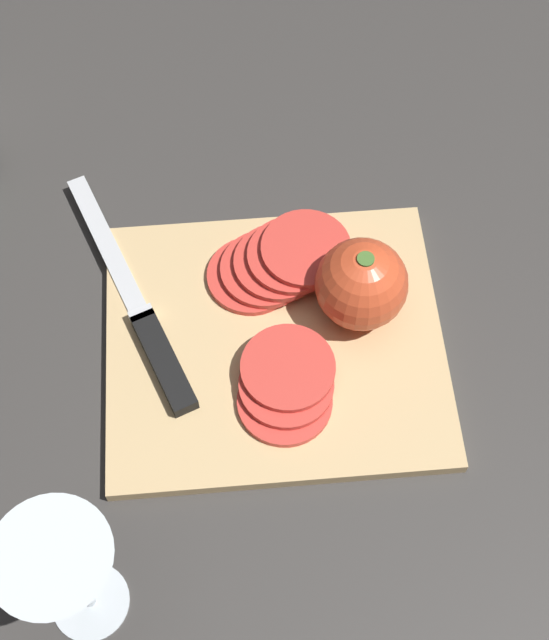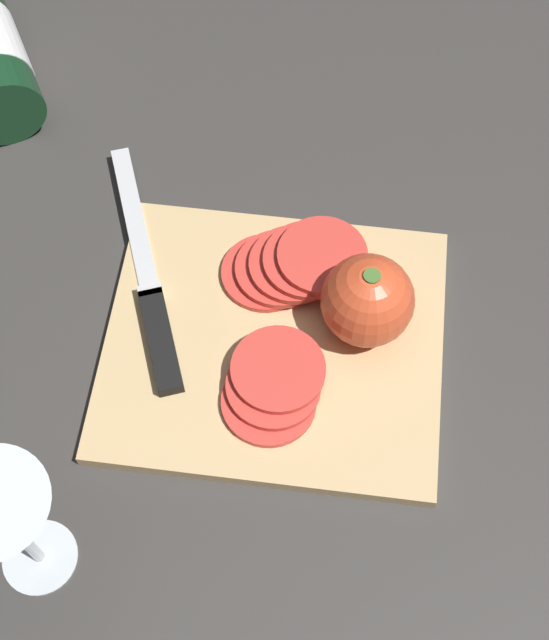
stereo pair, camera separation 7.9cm
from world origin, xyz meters
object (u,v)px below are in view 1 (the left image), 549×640
(tomato_slice_stack_near, at_px, (286,384))
(whole_tomato, at_px, (361,284))
(tomato_slice_stack_far, at_px, (278,262))
(wine_glass, at_px, (64,572))
(knife, at_px, (153,339))

(tomato_slice_stack_near, bearing_deg, whole_tomato, -133.67)
(tomato_slice_stack_near, relative_size, tomato_slice_stack_far, 0.81)
(whole_tomato, bearing_deg, wine_glass, 44.81)
(tomato_slice_stack_far, bearing_deg, knife, 28.74)
(wine_glass, distance_m, tomato_slice_stack_far, 0.35)
(whole_tomato, height_order, knife, whole_tomato)
(whole_tomato, distance_m, tomato_slice_stack_near, 0.11)
(knife, distance_m, tomato_slice_stack_near, 0.13)
(wine_glass, relative_size, tomato_slice_stack_far, 1.11)
(whole_tomato, bearing_deg, tomato_slice_stack_near, 46.33)
(tomato_slice_stack_near, bearing_deg, tomato_slice_stack_far, -91.61)
(tomato_slice_stack_far, bearing_deg, wine_glass, 58.77)
(wine_glass, xyz_separation_m, whole_tomato, (-0.25, -0.24, -0.05))
(knife, xyz_separation_m, tomato_slice_stack_near, (-0.12, 0.06, 0.00))
(knife, relative_size, tomato_slice_stack_near, 2.47)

